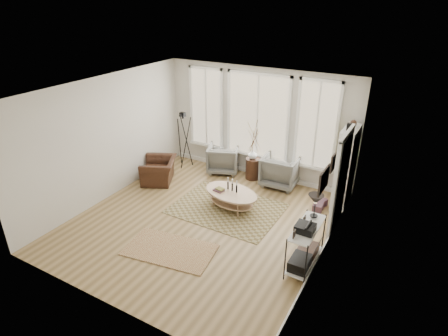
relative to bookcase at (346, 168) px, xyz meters
The scene contains 17 objects.
room 3.30m from the bookcase, 137.70° to the right, with size 5.50×5.54×2.90m.
bay_window 2.57m from the bookcase, 168.63° to the left, with size 4.14×0.12×2.24m.
door 1.10m from the bookcase, 82.91° to the right, with size 0.09×1.06×2.22m.
bookcase is the anchor object (origin of this frame).
low_shelf 2.56m from the bookcase, 91.28° to the right, with size 0.38×1.08×1.30m.
wall_art 2.66m from the bookcase, 86.75° to the right, with size 0.04×0.88×0.44m.
rug_main 2.85m from the bookcase, 146.51° to the right, with size 2.41×1.81×0.01m, color brown.
rug_runner 4.28m from the bookcase, 126.07° to the right, with size 1.72×0.96×0.01m, color brown.
coffee_table 2.67m from the bookcase, 147.34° to the right, with size 1.48×1.09×0.61m.
armchair_left 3.35m from the bookcase, behind, with size 0.82×0.85×0.77m, color slate.
armchair_right 1.72m from the bookcase, behind, with size 0.88×0.90×0.82m, color slate.
side_table 2.41m from the bookcase, behind, with size 0.38×0.38×1.61m.
vase 2.44m from the bookcase, behind, with size 0.23×0.23×0.24m, color silver.
accent_chair 4.66m from the bookcase, 165.83° to the right, with size 0.83×0.95×0.62m, color #3A2116.
tripod_camera 4.46m from the bookcase, behind, with size 0.56×0.56×1.58m.
book_stack_near 0.99m from the bookcase, 143.39° to the right, with size 0.21×0.26×0.17m, color maroon.
book_stack_far 1.09m from the bookcase, 126.29° to the right, with size 0.21×0.26×0.17m, color maroon.
Camera 1 is at (3.79, -5.77, 4.55)m, focal length 30.00 mm.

